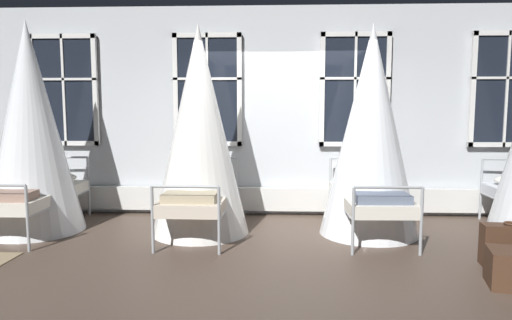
# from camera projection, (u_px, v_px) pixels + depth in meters

# --- Properties ---
(ground) EXTENTS (21.59, 21.59, 0.00)m
(ground) POSITION_uv_depth(u_px,v_px,m) (281.00, 231.00, 6.19)
(ground) COLOR #4C3D33
(back_wall_with_windows) EXTENTS (11.80, 0.10, 3.18)m
(back_wall_with_windows) POSITION_uv_depth(u_px,v_px,m) (280.00, 112.00, 7.07)
(back_wall_with_windows) COLOR silver
(back_wall_with_windows) RESTS_ON ground
(window_bank) EXTENTS (7.72, 0.10, 2.70)m
(window_bank) POSITION_uv_depth(u_px,v_px,m) (280.00, 148.00, 7.01)
(window_bank) COLOR black
(window_bank) RESTS_ON ground
(cot_first) EXTENTS (1.28, 1.87, 2.79)m
(cot_first) POSITION_uv_depth(u_px,v_px,m) (31.00, 131.00, 6.05)
(cot_first) COLOR #9EA3A8
(cot_first) RESTS_ON ground
(cot_second) EXTENTS (1.28, 1.87, 2.73)m
(cot_second) POSITION_uv_depth(u_px,v_px,m) (199.00, 134.00, 5.96)
(cot_second) COLOR #9EA3A8
(cot_second) RESTS_ON ground
(cot_third) EXTENTS (1.28, 1.87, 2.72)m
(cot_third) POSITION_uv_depth(u_px,v_px,m) (371.00, 134.00, 5.91)
(cot_third) COLOR #9EA3A8
(cot_third) RESTS_ON ground
(suitcase_dark) EXTENTS (0.58, 0.26, 0.47)m
(suitcase_dark) POSITION_uv_depth(u_px,v_px,m) (510.00, 245.00, 4.77)
(suitcase_dark) COLOR #472D1E
(suitcase_dark) RESTS_ON ground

